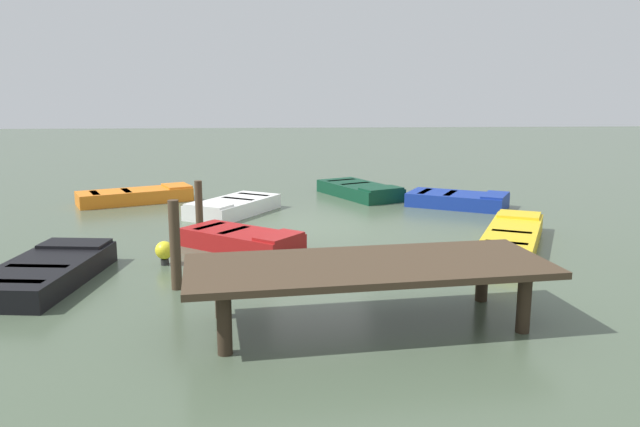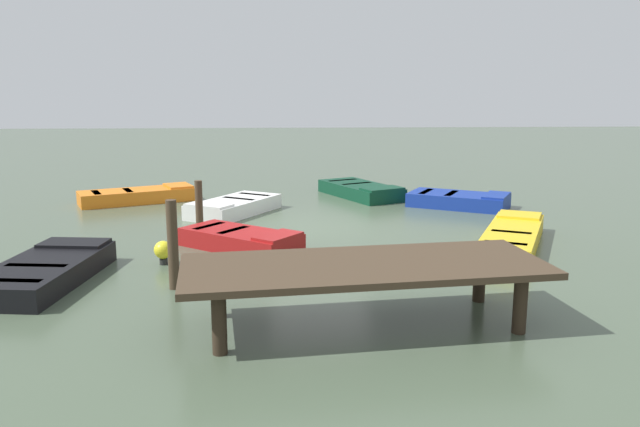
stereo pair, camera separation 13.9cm
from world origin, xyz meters
name	(u,v)px [view 1 (the left image)]	position (x,y,z in m)	size (l,w,h in m)	color
ground_plane	(320,227)	(0.00, 0.00, 0.00)	(80.00, 80.00, 0.00)	#475642
dock_segment	(368,270)	(-0.27, 6.67, 0.85)	(5.50, 2.58, 0.95)	#423323
rowboat_red	(242,239)	(1.84, 2.08, 0.22)	(2.83, 2.57, 0.46)	maroon
rowboat_white	(233,206)	(2.30, -1.83, 0.22)	(2.63, 3.15, 0.46)	silver
rowboat_blue	(458,200)	(-4.25, -2.47, 0.22)	(3.13, 2.58, 0.46)	navy
rowboat_yellow	(513,236)	(-4.15, 2.19, 0.22)	(2.65, 3.94, 0.46)	gold
rowboat_black	(46,272)	(5.23, 4.30, 0.22)	(1.79, 3.35, 0.46)	black
rowboat_dark_green	(360,190)	(-1.58, -4.43, 0.22)	(2.62, 3.44, 0.46)	#0C3823
rowboat_orange	(136,196)	(5.39, -3.81, 0.22)	(3.52, 2.42, 0.46)	orange
mooring_piling_far_left	(199,205)	(3.00, 0.08, 0.61)	(0.18, 0.18, 1.22)	#423323
mooring_piling_mid_right	(175,245)	(2.83, 4.80, 0.79)	(0.19, 0.19, 1.58)	#423323
marker_buoy	(164,251)	(3.31, 3.23, 0.29)	(0.36, 0.36, 0.48)	#262626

